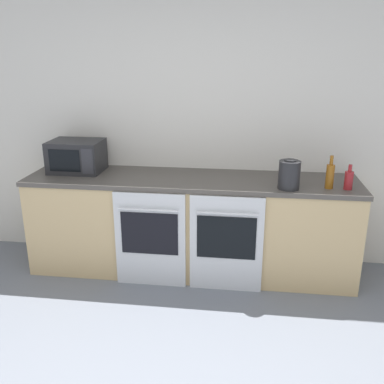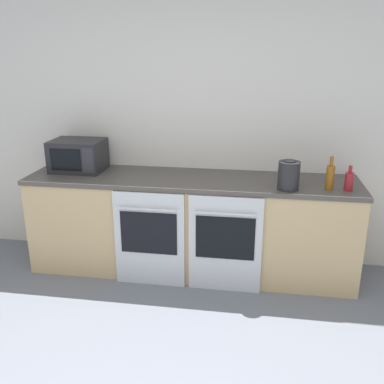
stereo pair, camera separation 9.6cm
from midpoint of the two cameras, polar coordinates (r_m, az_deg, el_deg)
name	(u,v)px [view 2 (the right image)]	position (r m, az deg, el deg)	size (l,w,h in m)	color
wall_back	(197,125)	(4.04, 1.37, 8.88)	(10.00, 0.06, 2.60)	silver
counter_back	(191,224)	(3.94, 0.59, -4.31)	(2.93, 0.68, 0.89)	tan
oven_left	(149,239)	(3.69, -4.97, -6.26)	(0.61, 0.06, 0.85)	silver
oven_right	(225,244)	(3.60, 5.19, -6.93)	(0.61, 0.06, 0.85)	silver
microwave	(78,155)	(4.11, -14.29, 4.76)	(0.47, 0.37, 0.29)	#232326
bottle_amber	(330,177)	(3.62, 18.65, 1.95)	(0.07, 0.07, 0.27)	#8C5114
bottle_red	(349,181)	(3.65, 20.92, 1.39)	(0.07, 0.07, 0.21)	maroon
kettle	(289,175)	(3.53, 13.54, 2.16)	(0.17, 0.17, 0.24)	#232326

